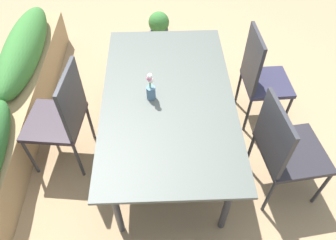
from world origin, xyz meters
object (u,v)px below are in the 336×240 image
(dining_table, at_px, (168,101))
(chair_near_left, at_px, (285,147))
(chair_near_right, at_px, (260,75))
(planter_box, at_px, (11,113))
(chair_far_side, at_px, (62,115))
(flower_vase, at_px, (151,89))
(potted_plant, at_px, (159,28))

(dining_table, bearing_deg, chair_near_left, -115.65)
(chair_near_right, distance_m, planter_box, 2.37)
(chair_far_side, height_order, flower_vase, chair_far_side)
(dining_table, height_order, chair_far_side, chair_far_side)
(chair_near_left, height_order, flower_vase, chair_near_left)
(planter_box, xyz_separation_m, potted_plant, (1.54, -1.41, -0.12))
(chair_far_side, distance_m, chair_near_right, 1.84)
(chair_far_side, bearing_deg, chair_near_left, -95.74)
(chair_near_right, bearing_deg, potted_plant, -147.06)
(dining_table, height_order, chair_near_left, chair_near_left)
(planter_box, relative_size, potted_plant, 7.49)
(flower_vase, relative_size, potted_plant, 0.59)
(dining_table, xyz_separation_m, flower_vase, (-0.01, 0.14, 0.15))
(dining_table, relative_size, planter_box, 0.55)
(flower_vase, height_order, planter_box, flower_vase)
(planter_box, distance_m, potted_plant, 2.09)
(chair_near_left, xyz_separation_m, chair_near_right, (0.84, -0.00, -0.00))
(chair_far_side, height_order, planter_box, chair_far_side)
(chair_near_right, height_order, potted_plant, chair_near_right)
(potted_plant, bearing_deg, planter_box, 137.43)
(flower_vase, bearing_deg, planter_box, 80.56)
(planter_box, bearing_deg, chair_near_left, -105.07)
(chair_near_left, distance_m, chair_near_right, 0.84)
(potted_plant, bearing_deg, chair_near_left, -156.61)
(chair_near_left, relative_size, chair_near_right, 0.99)
(chair_far_side, bearing_deg, dining_table, -80.98)
(chair_near_left, distance_m, chair_far_side, 1.82)
(chair_near_left, height_order, chair_near_right, chair_near_right)
(chair_far_side, xyz_separation_m, potted_plant, (1.78, -0.84, -0.35))
(dining_table, relative_size, chair_far_side, 1.79)
(chair_far_side, bearing_deg, planter_box, 73.54)
(chair_near_right, bearing_deg, flower_vase, -69.85)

